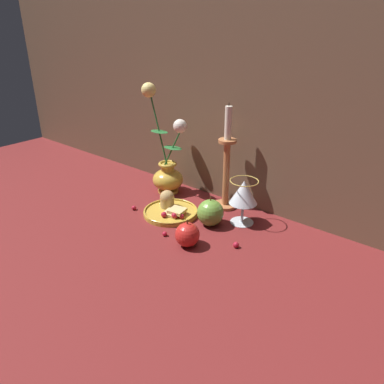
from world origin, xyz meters
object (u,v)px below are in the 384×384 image
(wine_glass, at_px, (244,194))
(candlestick, at_px, (226,168))
(vase, at_px, (167,167))
(plate_with_pastries, at_px, (170,209))
(apple_near_glass, at_px, (187,235))
(apple_beside_vase, at_px, (210,213))

(wine_glass, height_order, candlestick, candlestick)
(vase, relative_size, candlestick, 1.10)
(vase, height_order, wine_glass, vase)
(plate_with_pastries, distance_m, apple_near_glass, 0.20)
(vase, xyz_separation_m, plate_with_pastries, (0.12, -0.12, -0.08))
(wine_glass, bearing_deg, apple_beside_vase, -133.07)
(wine_glass, bearing_deg, candlestick, 151.24)
(vase, height_order, apple_near_glass, vase)
(candlestick, relative_size, apple_beside_vase, 3.71)
(vase, distance_m, plate_with_pastries, 0.19)
(apple_near_glass, bearing_deg, wine_glass, 77.37)
(vase, relative_size, wine_glass, 2.71)
(wine_glass, xyz_separation_m, candlestick, (-0.10, 0.06, 0.04))
(plate_with_pastries, height_order, apple_beside_vase, apple_beside_vase)
(plate_with_pastries, relative_size, apple_beside_vase, 1.88)
(vase, xyz_separation_m, candlestick, (0.23, 0.03, 0.04))
(candlestick, height_order, apple_beside_vase, candlestick)
(wine_glass, bearing_deg, vase, 176.19)
(wine_glass, xyz_separation_m, apple_beside_vase, (-0.07, -0.07, -0.06))
(plate_with_pastries, bearing_deg, vase, 135.83)
(candlestick, distance_m, apple_beside_vase, 0.17)
(wine_glass, distance_m, apple_beside_vase, 0.11)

